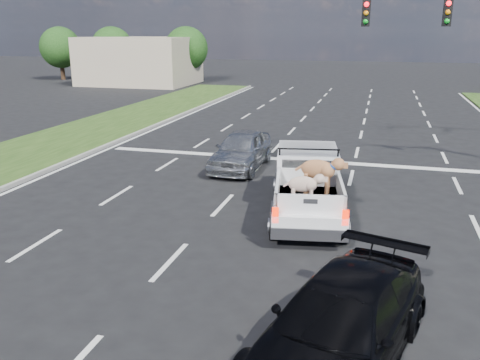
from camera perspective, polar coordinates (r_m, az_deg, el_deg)
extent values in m
plane|color=black|center=(11.13, 0.58, -10.18)|extent=(160.00, 160.00, 0.00)
cube|color=silver|center=(18.15, -10.66, 0.22)|extent=(0.12, 60.00, 0.01)
cube|color=silver|center=(16.94, 0.06, -0.65)|extent=(0.12, 60.00, 0.01)
cube|color=silver|center=(16.41, 11.93, -1.59)|extent=(0.12, 60.00, 0.01)
cube|color=silver|center=(16.62, 24.05, -2.48)|extent=(0.12, 60.00, 0.01)
cube|color=silver|center=(19.93, -19.89, 0.97)|extent=(0.15, 60.00, 0.01)
cube|color=silver|center=(20.40, 7.80, 2.15)|extent=(17.00, 0.45, 0.01)
cube|color=gray|center=(20.06, -20.49, 1.19)|extent=(0.15, 60.00, 0.14)
cube|color=black|center=(20.24, 22.27, 17.02)|extent=(0.30, 0.18, 0.95)
sphere|color=red|center=(20.14, 22.40, 17.87)|extent=(0.18, 0.18, 0.18)
cube|color=black|center=(20.14, 13.98, 17.73)|extent=(0.30, 0.18, 0.95)
sphere|color=red|center=(20.04, 14.03, 18.59)|extent=(0.18, 0.18, 0.18)
cube|color=tan|center=(50.96, -11.16, 13.00)|extent=(10.00, 8.00, 4.40)
cylinder|color=#332114|center=(57.80, -19.31, 11.66)|extent=(0.44, 0.44, 2.16)
sphere|color=#14340E|center=(57.70, -19.53, 13.85)|extent=(4.20, 4.20, 4.20)
cylinder|color=#332114|center=(54.65, -14.00, 11.86)|extent=(0.44, 0.44, 2.16)
sphere|color=#14340E|center=(54.54, -14.16, 14.19)|extent=(4.20, 4.20, 4.20)
cylinder|color=#332114|center=(51.25, -5.98, 11.98)|extent=(0.44, 0.44, 2.16)
sphere|color=#14340E|center=(51.13, -6.06, 14.46)|extent=(4.20, 4.20, 4.20)
cylinder|color=black|center=(12.60, 3.98, -5.17)|extent=(0.38, 0.75, 0.71)
cylinder|color=black|center=(12.65, 11.41, -5.37)|extent=(0.38, 0.75, 0.71)
cylinder|color=black|center=(15.87, 4.46, -0.58)|extent=(0.38, 0.75, 0.71)
cylinder|color=black|center=(15.92, 10.34, -0.75)|extent=(0.38, 0.75, 0.71)
cube|color=silver|center=(14.19, 7.57, -1.64)|extent=(2.57, 5.19, 0.49)
cube|color=silver|center=(15.13, 7.57, 2.06)|extent=(2.05, 2.41, 0.81)
cube|color=black|center=(14.10, 7.67, 1.10)|extent=(1.44, 0.26, 0.58)
cylinder|color=black|center=(14.08, 7.74, 3.44)|extent=(1.67, 0.32, 0.05)
cube|color=black|center=(13.07, 7.71, -2.23)|extent=(2.04, 2.63, 0.06)
cube|color=silver|center=(12.99, 4.24, -0.99)|extent=(0.46, 2.37, 0.49)
cube|color=silver|center=(13.04, 11.26, -1.20)|extent=(0.46, 2.37, 0.49)
cube|color=silver|center=(11.89, 7.90, -2.77)|extent=(1.66, 0.35, 0.49)
cube|color=red|center=(11.77, 4.00, -3.96)|extent=(0.16, 0.08, 0.37)
cube|color=red|center=(11.84, 11.75, -4.17)|extent=(0.16, 0.08, 0.37)
cube|color=black|center=(12.00, 7.79, -5.94)|extent=(1.82, 0.57, 0.28)
imported|color=#A9ABB0|center=(19.01, 0.16, 3.44)|extent=(1.75, 4.20, 1.42)
imported|color=black|center=(8.21, 11.19, -15.62)|extent=(3.10, 4.95, 1.34)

